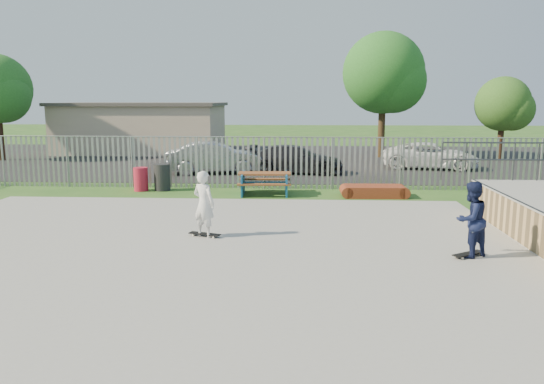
# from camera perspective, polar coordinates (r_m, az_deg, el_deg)

# --- Properties ---
(ground) EXTENTS (120.00, 120.00, 0.00)m
(ground) POSITION_cam_1_polar(r_m,az_deg,el_deg) (12.04, -8.73, -6.74)
(ground) COLOR #2A561D
(ground) RESTS_ON ground
(concrete_slab) EXTENTS (15.00, 12.00, 0.15)m
(concrete_slab) POSITION_cam_1_polar(r_m,az_deg,el_deg) (12.02, -8.74, -6.40)
(concrete_slab) COLOR #989893
(concrete_slab) RESTS_ON ground
(fence) EXTENTS (26.04, 16.02, 2.00)m
(fence) POSITION_cam_1_polar(r_m,az_deg,el_deg) (16.11, -1.97, 1.27)
(fence) COLOR gray
(fence) RESTS_ON ground
(picnic_table) EXTENTS (1.97, 1.65, 0.80)m
(picnic_table) POSITION_cam_1_polar(r_m,az_deg,el_deg) (19.30, -0.81, 0.95)
(picnic_table) COLOR brown
(picnic_table) RESTS_ON ground
(funbox) EXTENTS (2.01, 1.04, 0.40)m
(funbox) POSITION_cam_1_polar(r_m,az_deg,el_deg) (19.20, 10.92, 0.08)
(funbox) COLOR maroon
(funbox) RESTS_ON ground
(trash_bin_red) EXTENTS (0.53, 0.53, 0.89)m
(trash_bin_red) POSITION_cam_1_polar(r_m,az_deg,el_deg) (20.64, -13.92, 1.35)
(trash_bin_red) COLOR #B11B33
(trash_bin_red) RESTS_ON ground
(trash_bin_grey) EXTENTS (0.61, 0.61, 1.01)m
(trash_bin_grey) POSITION_cam_1_polar(r_m,az_deg,el_deg) (20.54, -11.73, 1.56)
(trash_bin_grey) COLOR black
(trash_bin_grey) RESTS_ON ground
(parking_lot) EXTENTS (40.00, 18.00, 0.02)m
(parking_lot) POSITION_cam_1_polar(r_m,az_deg,el_deg) (30.56, -1.37, 3.54)
(parking_lot) COLOR black
(parking_lot) RESTS_ON ground
(car_silver) EXTENTS (4.66, 2.36, 1.47)m
(car_silver) POSITION_cam_1_polar(r_m,az_deg,el_deg) (24.74, -6.15, 3.69)
(car_silver) COLOR #A2A2A6
(car_silver) RESTS_ON parking_lot
(car_dark) EXTENTS (4.63, 2.24, 1.30)m
(car_dark) POSITION_cam_1_polar(r_m,az_deg,el_deg) (24.74, 2.55, 3.54)
(car_dark) COLOR black
(car_dark) RESTS_ON parking_lot
(car_white) EXTENTS (4.93, 2.89, 1.29)m
(car_white) POSITION_cam_1_polar(r_m,az_deg,el_deg) (27.50, 16.69, 3.77)
(car_white) COLOR white
(car_white) RESTS_ON parking_lot
(building) EXTENTS (10.40, 6.40, 3.20)m
(building) POSITION_cam_1_polar(r_m,az_deg,el_deg) (35.88, -13.78, 6.78)
(building) COLOR #B9A58E
(building) RESTS_ON ground
(tree_mid) EXTENTS (4.73, 4.73, 7.29)m
(tree_mid) POSITION_cam_1_polar(r_m,az_deg,el_deg) (32.18, 11.89, 12.40)
(tree_mid) COLOR #43301A
(tree_mid) RESTS_ON ground
(tree_right) EXTENTS (3.04, 3.04, 4.68)m
(tree_right) POSITION_cam_1_polar(r_m,az_deg,el_deg) (32.70, 23.59, 8.65)
(tree_right) COLOR #392417
(tree_right) RESTS_ON ground
(skateboard_a) EXTENTS (0.78, 0.61, 0.08)m
(skateboard_a) POSITION_cam_1_polar(r_m,az_deg,el_deg) (12.03, 20.37, -6.35)
(skateboard_a) COLOR black
(skateboard_a) RESTS_ON concrete_slab
(skateboard_b) EXTENTS (0.82, 0.44, 0.08)m
(skateboard_b) POSITION_cam_1_polar(r_m,az_deg,el_deg) (12.99, -7.25, -4.59)
(skateboard_b) COLOR black
(skateboard_b) RESTS_ON concrete_slab
(skater_navy) EXTENTS (0.99, 0.94, 1.61)m
(skater_navy) POSITION_cam_1_polar(r_m,az_deg,el_deg) (11.84, 20.60, -2.78)
(skater_navy) COLOR #141B3F
(skater_navy) RESTS_ON concrete_slab
(skater_white) EXTENTS (0.70, 0.62, 1.61)m
(skater_white) POSITION_cam_1_polar(r_m,az_deg,el_deg) (12.82, -7.33, -1.28)
(skater_white) COLOR white
(skater_white) RESTS_ON concrete_slab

